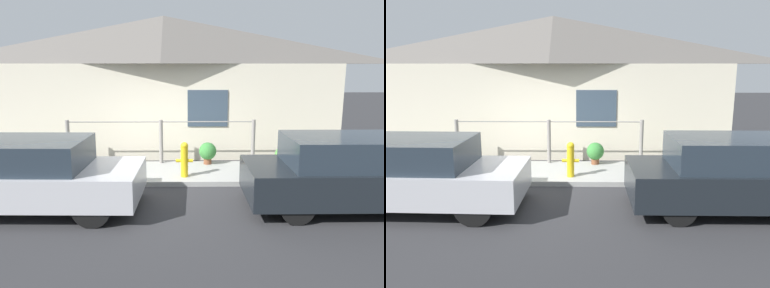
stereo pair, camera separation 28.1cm
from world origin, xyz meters
TOP-DOWN VIEW (x-y plane):
  - ground_plane at (0.00, 0.00)m, footprint 60.00×60.00m
  - sidewalk at (0.00, 0.92)m, footprint 24.00×1.83m
  - house at (0.00, 3.36)m, footprint 10.36×2.23m
  - fence at (0.00, 1.68)m, footprint 4.90×0.10m
  - car_left at (-2.07, -1.29)m, footprint 3.74×1.79m
  - car_right at (3.69, -1.29)m, footprint 3.99×1.66m
  - fire_hydrant at (0.61, 0.42)m, footprint 0.39×0.18m
  - potted_plant_near_hydrant at (1.21, 1.55)m, footprint 0.45×0.45m
  - potted_plant_by_fence at (-2.38, 1.21)m, footprint 0.44×0.44m
  - potted_plant_corner at (3.08, 1.01)m, footprint 0.51×0.51m

SIDE VIEW (x-z plane):
  - ground_plane at x=0.00m, z-range 0.00..0.00m
  - sidewalk at x=0.00m, z-range 0.00..0.11m
  - potted_plant_by_fence at x=-2.38m, z-range 0.13..0.68m
  - potted_plant_corner at x=3.08m, z-range 0.13..0.73m
  - potted_plant_near_hydrant at x=1.21m, z-range 0.15..0.72m
  - fire_hydrant at x=0.61m, z-range 0.13..0.94m
  - car_left at x=-2.07m, z-range 0.01..1.33m
  - car_right at x=3.69m, z-range -0.01..1.36m
  - fence at x=0.00m, z-range 0.17..1.31m
  - house at x=0.00m, z-range 1.14..5.17m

